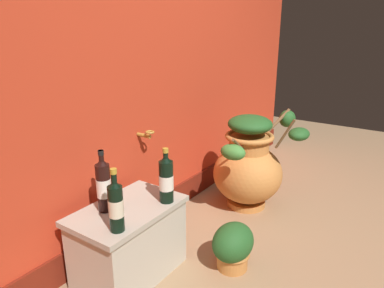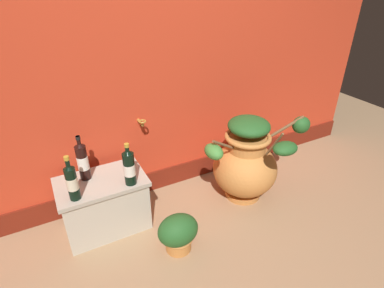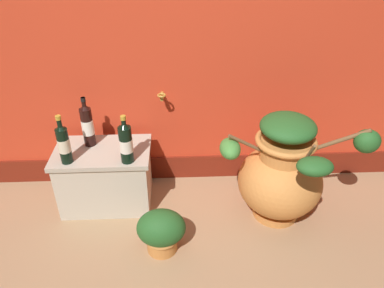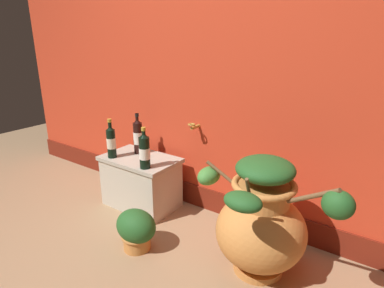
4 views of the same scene
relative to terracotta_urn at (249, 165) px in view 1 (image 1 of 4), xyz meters
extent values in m
plane|color=#9E7A56|center=(-0.64, -0.66, -0.33)|extent=(7.00, 7.00, 0.00)
cube|color=red|center=(-0.64, 0.54, 0.97)|extent=(4.40, 0.20, 2.60)
cube|color=maroon|center=(-0.64, 0.43, -0.24)|extent=(4.40, 0.02, 0.18)
cylinder|color=#B28433|center=(-0.73, 0.39, 0.35)|extent=(0.02, 0.10, 0.02)
torus|color=#B28433|center=(-0.73, 0.34, 0.38)|extent=(0.06, 0.06, 0.01)
cylinder|color=#CC7F3D|center=(0.00, 0.01, -0.31)|extent=(0.29, 0.29, 0.04)
ellipsoid|color=#CC7F3D|center=(0.00, 0.01, -0.07)|extent=(0.52, 0.52, 0.44)
cylinder|color=#CC7F3D|center=(0.00, 0.01, 0.16)|extent=(0.30, 0.30, 0.14)
torus|color=#CC7F3D|center=(0.00, 0.01, 0.23)|extent=(0.36, 0.36, 0.04)
cylinder|color=brown|center=(-0.25, -0.02, 0.24)|extent=(0.21, 0.05, 0.14)
ellipsoid|color=#428438|center=(-0.34, -0.03, 0.21)|extent=(0.12, 0.17, 0.11)
cylinder|color=brown|center=(0.28, -0.08, 0.28)|extent=(0.27, 0.12, 0.20)
ellipsoid|color=#235623|center=(0.40, -0.13, 0.30)|extent=(0.15, 0.13, 0.14)
cylinder|color=brown|center=(0.03, -0.25, 0.28)|extent=(0.03, 0.13, 0.23)
ellipsoid|color=#235623|center=(0.04, -0.34, 0.29)|extent=(0.19, 0.14, 0.09)
ellipsoid|color=#235623|center=(0.00, 0.01, 0.32)|extent=(0.32, 0.32, 0.13)
cube|color=beige|center=(-1.11, 0.18, -0.12)|extent=(0.57, 0.36, 0.42)
cube|color=#AEA592|center=(-1.11, 0.18, 0.07)|extent=(0.61, 0.38, 0.03)
cylinder|color=black|center=(-1.20, 0.25, 0.21)|extent=(0.07, 0.07, 0.25)
cone|color=black|center=(-1.20, 0.25, 0.35)|extent=(0.07, 0.07, 0.04)
cylinder|color=black|center=(-1.20, 0.25, 0.38)|extent=(0.03, 0.03, 0.08)
cylinder|color=black|center=(-1.20, 0.25, 0.40)|extent=(0.03, 0.03, 0.02)
cylinder|color=white|center=(-1.20, 0.25, 0.22)|extent=(0.07, 0.07, 0.10)
cylinder|color=black|center=(-1.30, 0.06, 0.20)|extent=(0.07, 0.07, 0.22)
cone|color=black|center=(-1.30, 0.06, 0.32)|extent=(0.07, 0.07, 0.04)
cylinder|color=black|center=(-1.30, 0.06, 0.35)|extent=(0.03, 0.03, 0.09)
cylinder|color=#B7932D|center=(-1.30, 0.06, 0.39)|extent=(0.03, 0.03, 0.02)
cylinder|color=beige|center=(-1.30, 0.06, 0.20)|extent=(0.07, 0.07, 0.08)
cylinder|color=black|center=(-0.94, 0.05, 0.20)|extent=(0.08, 0.08, 0.23)
cone|color=black|center=(-0.94, 0.05, 0.33)|extent=(0.08, 0.08, 0.04)
cylinder|color=black|center=(-0.94, 0.05, 0.36)|extent=(0.03, 0.03, 0.07)
cylinder|color=#B7932D|center=(-0.94, 0.05, 0.38)|extent=(0.03, 0.03, 0.02)
cylinder|color=white|center=(-0.94, 0.05, 0.20)|extent=(0.08, 0.08, 0.08)
cylinder|color=#CC7F3D|center=(-0.74, -0.27, -0.28)|extent=(0.18, 0.18, 0.11)
torus|color=#BB7538|center=(-0.74, -0.27, -0.24)|extent=(0.20, 0.20, 0.02)
ellipsoid|color=#235623|center=(-0.74, -0.27, -0.16)|extent=(0.28, 0.22, 0.22)
camera|label=1|loc=(-2.32, -1.06, 1.00)|focal=33.55mm
camera|label=2|loc=(-1.36, -1.64, 1.35)|focal=28.86mm
camera|label=3|loc=(-0.63, -1.80, 1.37)|focal=34.76mm
camera|label=4|loc=(0.62, -1.55, 1.02)|focal=30.71mm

